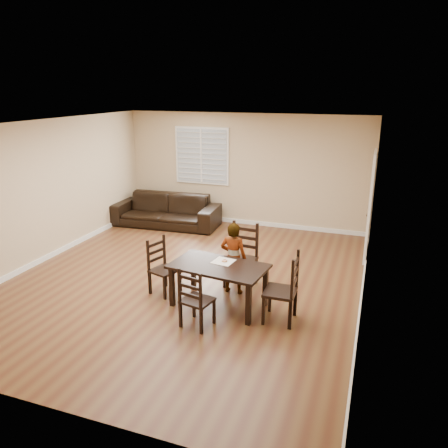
{
  "coord_description": "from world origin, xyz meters",
  "views": [
    {
      "loc": [
        3.02,
        -6.51,
        3.28
      ],
      "look_at": [
        0.6,
        0.3,
        1.0
      ],
      "focal_mm": 35.0,
      "sensor_mm": 36.0,
      "label": 1
    }
  ],
  "objects_px": {
    "chair_right": "(289,291)",
    "child": "(233,258)",
    "chair_near": "(244,256)",
    "donut": "(224,260)",
    "chair_far": "(193,302)",
    "dining_table": "(219,271)",
    "sofa": "(166,210)",
    "chair_left": "(160,267)"
  },
  "relations": [
    {
      "from": "chair_near",
      "to": "donut",
      "type": "bearing_deg",
      "value": -90.82
    },
    {
      "from": "chair_left",
      "to": "chair_right",
      "type": "bearing_deg",
      "value": -79.16
    },
    {
      "from": "chair_far",
      "to": "chair_left",
      "type": "distance_m",
      "value": 1.36
    },
    {
      "from": "chair_right",
      "to": "chair_near",
      "type": "bearing_deg",
      "value": -137.22
    },
    {
      "from": "child",
      "to": "donut",
      "type": "distance_m",
      "value": 0.38
    },
    {
      "from": "donut",
      "to": "child",
      "type": "bearing_deg",
      "value": 85.83
    },
    {
      "from": "child",
      "to": "donut",
      "type": "relative_size",
      "value": 13.32
    },
    {
      "from": "sofa",
      "to": "donut",
      "type": "bearing_deg",
      "value": -54.32
    },
    {
      "from": "chair_far",
      "to": "chair_right",
      "type": "relative_size",
      "value": 0.86
    },
    {
      "from": "chair_near",
      "to": "child",
      "type": "distance_m",
      "value": 0.44
    },
    {
      "from": "chair_left",
      "to": "donut",
      "type": "relative_size",
      "value": 10.28
    },
    {
      "from": "chair_near",
      "to": "sofa",
      "type": "bearing_deg",
      "value": 142.22
    },
    {
      "from": "chair_far",
      "to": "donut",
      "type": "relative_size",
      "value": 9.98
    },
    {
      "from": "chair_near",
      "to": "sofa",
      "type": "height_order",
      "value": "chair_near"
    },
    {
      "from": "child",
      "to": "chair_far",
      "type": "bearing_deg",
      "value": 82.02
    },
    {
      "from": "child",
      "to": "sofa",
      "type": "xyz_separation_m",
      "value": [
        -2.73,
        2.94,
        -0.22
      ]
    },
    {
      "from": "child",
      "to": "sofa",
      "type": "bearing_deg",
      "value": -47.67
    },
    {
      "from": "sofa",
      "to": "chair_near",
      "type": "bearing_deg",
      "value": -45.85
    },
    {
      "from": "chair_right",
      "to": "donut",
      "type": "xyz_separation_m",
      "value": [
        -1.08,
        0.28,
        0.22
      ]
    },
    {
      "from": "chair_right",
      "to": "child",
      "type": "height_order",
      "value": "child"
    },
    {
      "from": "chair_left",
      "to": "donut",
      "type": "distance_m",
      "value": 1.17
    },
    {
      "from": "chair_left",
      "to": "sofa",
      "type": "height_order",
      "value": "chair_left"
    },
    {
      "from": "chair_far",
      "to": "sofa",
      "type": "xyz_separation_m",
      "value": [
        -2.56,
        4.23,
        -0.03
      ]
    },
    {
      "from": "chair_far",
      "to": "donut",
      "type": "bearing_deg",
      "value": -86.96
    },
    {
      "from": "child",
      "to": "sofa",
      "type": "relative_size",
      "value": 0.46
    },
    {
      "from": "child",
      "to": "sofa",
      "type": "height_order",
      "value": "child"
    },
    {
      "from": "dining_table",
      "to": "chair_far",
      "type": "distance_m",
      "value": 0.79
    },
    {
      "from": "sofa",
      "to": "chair_right",
      "type": "bearing_deg",
      "value": -47.05
    },
    {
      "from": "dining_table",
      "to": "chair_near",
      "type": "xyz_separation_m",
      "value": [
        0.11,
        0.94,
        -0.1
      ]
    },
    {
      "from": "chair_far",
      "to": "chair_left",
      "type": "height_order",
      "value": "chair_left"
    },
    {
      "from": "chair_left",
      "to": "donut",
      "type": "xyz_separation_m",
      "value": [
        1.14,
        0.0,
        0.28
      ]
    },
    {
      "from": "chair_left",
      "to": "donut",
      "type": "height_order",
      "value": "chair_left"
    },
    {
      "from": "chair_left",
      "to": "donut",
      "type": "bearing_deg",
      "value": -71.89
    },
    {
      "from": "chair_far",
      "to": "child",
      "type": "xyz_separation_m",
      "value": [
        0.17,
        1.29,
        0.19
      ]
    },
    {
      "from": "chair_left",
      "to": "chair_right",
      "type": "relative_size",
      "value": 0.88
    },
    {
      "from": "chair_left",
      "to": "chair_right",
      "type": "distance_m",
      "value": 2.24
    },
    {
      "from": "chair_far",
      "to": "child",
      "type": "relative_size",
      "value": 0.75
    },
    {
      "from": "chair_near",
      "to": "donut",
      "type": "height_order",
      "value": "chair_near"
    },
    {
      "from": "dining_table",
      "to": "sofa",
      "type": "bearing_deg",
      "value": 134.62
    },
    {
      "from": "chair_near",
      "to": "chair_right",
      "type": "height_order",
      "value": "chair_near"
    },
    {
      "from": "chair_near",
      "to": "sofa",
      "type": "distance_m",
      "value": 3.75
    },
    {
      "from": "dining_table",
      "to": "donut",
      "type": "xyz_separation_m",
      "value": [
        0.04,
        0.16,
        0.11
      ]
    }
  ]
}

